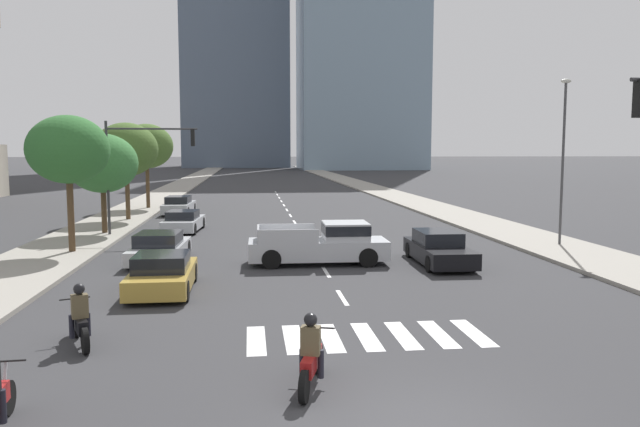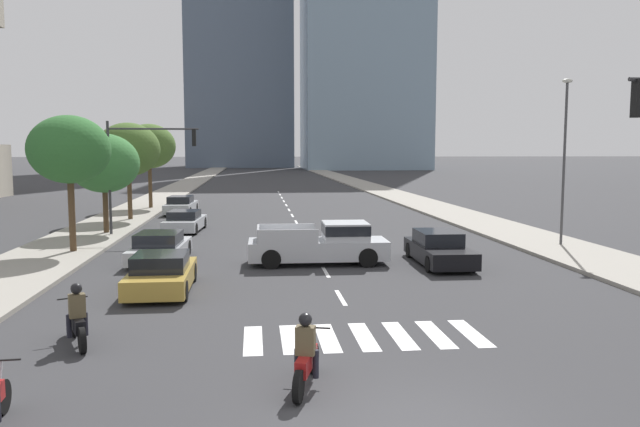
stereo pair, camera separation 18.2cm
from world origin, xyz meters
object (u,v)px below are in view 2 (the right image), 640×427
at_px(street_tree_nearest, 69,150).
at_px(sedan_black_1, 439,249).
at_px(street_lamp_east, 565,150).
at_px(sedan_gold_2, 162,274).
at_px(sedan_silver_3, 181,206).
at_px(sedan_silver_0, 160,248).
at_px(sedan_silver_4, 185,222).
at_px(street_tree_second, 104,163).
at_px(street_tree_fourth, 149,146).
at_px(motorcycle_lead, 77,320).
at_px(motorcycle_trailing, 306,358).
at_px(pickup_truck, 325,244).
at_px(traffic_signal_far, 143,156).
at_px(street_tree_third, 128,150).

bearing_deg(street_tree_nearest, sedan_black_1, -14.54).
relative_size(street_lamp_east, street_tree_nearest, 1.30).
bearing_deg(sedan_gold_2, sedan_silver_3, 5.03).
xyz_separation_m(sedan_silver_0, sedan_silver_4, (-0.01, 9.34, -0.01)).
bearing_deg(sedan_silver_4, street_tree_second, 109.72).
distance_m(sedan_black_1, street_tree_fourth, 29.06).
distance_m(motorcycle_lead, street_lamp_east, 22.61).
xyz_separation_m(sedan_silver_3, street_tree_nearest, (-2.71, -16.78, 3.96)).
xyz_separation_m(sedan_gold_2, sedan_silver_3, (-2.20, 24.45, 0.01)).
relative_size(motorcycle_trailing, street_tree_second, 0.39).
bearing_deg(pickup_truck, sedan_silver_4, 123.32).
height_order(street_lamp_east, street_tree_fourth, street_lamp_east).
distance_m(sedan_black_1, traffic_signal_far, 16.49).
xyz_separation_m(sedan_gold_2, street_tree_nearest, (-4.91, 7.67, 3.97)).
xyz_separation_m(sedan_black_1, street_tree_nearest, (-15.23, 3.95, 3.95)).
height_order(sedan_silver_3, sedan_silver_4, sedan_silver_3).
height_order(motorcycle_trailing, street_tree_third, street_tree_third).
relative_size(sedan_silver_0, sedan_silver_4, 1.06).
distance_m(pickup_truck, sedan_silver_0, 6.77).
height_order(motorcycle_trailing, sedan_silver_4, motorcycle_trailing).
relative_size(pickup_truck, street_tree_nearest, 0.94).
height_order(street_tree_second, street_tree_third, street_tree_third).
bearing_deg(street_tree_fourth, sedan_gold_2, -80.10).
height_order(pickup_truck, sedan_black_1, pickup_truck).
xyz_separation_m(sedan_black_1, street_tree_third, (-15.23, 16.52, 3.97)).
bearing_deg(street_tree_fourth, motorcycle_trailing, -76.39).
bearing_deg(street_tree_fourth, street_tree_third, -90.00).
bearing_deg(sedan_silver_4, street_tree_nearest, 155.53).
distance_m(motorcycle_lead, street_tree_nearest, 14.09).
bearing_deg(street_tree_second, traffic_signal_far, -17.62).
xyz_separation_m(street_lamp_east, street_tree_nearest, (-22.17, 0.50, -0.01)).
bearing_deg(sedan_gold_2, street_tree_second, 19.51).
bearing_deg(traffic_signal_far, street_tree_third, 106.63).
distance_m(sedan_black_1, street_lamp_east, 8.71).
height_order(pickup_truck, sedan_silver_4, pickup_truck).
height_order(sedan_silver_0, sedan_silver_3, sedan_silver_3).
distance_m(sedan_gold_2, sedan_silver_4, 14.86).
relative_size(sedan_gold_2, street_tree_fourth, 0.66).
bearing_deg(traffic_signal_far, motorcycle_trailing, -72.69).
distance_m(motorcycle_lead, motorcycle_trailing, 6.01).
bearing_deg(street_lamp_east, sedan_silver_3, 138.40).
xyz_separation_m(traffic_signal_far, street_tree_nearest, (-2.14, -5.42, 0.34)).
relative_size(motorcycle_lead, street_tree_third, 0.32).
distance_m(motorcycle_lead, sedan_black_1, 14.61).
bearing_deg(motorcycle_trailing, street_tree_second, 37.72).
relative_size(sedan_gold_2, street_tree_second, 0.80).
xyz_separation_m(motorcycle_lead, sedan_gold_2, (1.16, 5.32, -0.00)).
bearing_deg(street_tree_third, sedan_gold_2, -76.37).
height_order(motorcycle_trailing, traffic_signal_far, traffic_signal_far).
bearing_deg(pickup_truck, traffic_signal_far, 135.21).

